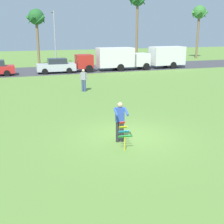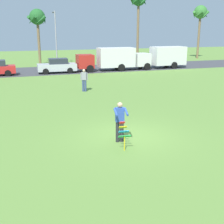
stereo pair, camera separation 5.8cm
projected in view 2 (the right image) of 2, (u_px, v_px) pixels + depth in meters
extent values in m
plane|color=olive|center=(129.00, 137.00, 13.28)|extent=(120.00, 120.00, 0.00)
cube|color=#424247|center=(52.00, 70.00, 35.04)|extent=(120.00, 8.00, 0.01)
cylinder|color=#26262B|center=(122.00, 131.00, 12.60)|extent=(0.16, 0.16, 0.90)
cylinder|color=#26262B|center=(118.00, 132.00, 12.57)|extent=(0.16, 0.16, 0.90)
cube|color=#2D4CA5|center=(120.00, 115.00, 12.39)|extent=(0.39, 0.28, 0.60)
sphere|color=tan|center=(120.00, 105.00, 12.27)|extent=(0.22, 0.22, 0.22)
cylinder|color=#2D4CA5|center=(126.00, 112.00, 12.14)|extent=(0.19, 0.59, 0.24)
cylinder|color=#2D4CA5|center=(116.00, 112.00, 12.07)|extent=(0.19, 0.59, 0.24)
cube|color=red|center=(122.00, 123.00, 11.95)|extent=(0.24, 0.17, 0.12)
cube|color=yellow|center=(123.00, 127.00, 11.83)|extent=(0.34, 0.19, 0.12)
cube|color=#1E99D8|center=(124.00, 132.00, 11.71)|extent=(0.43, 0.20, 0.12)
cube|color=green|center=(125.00, 136.00, 11.60)|extent=(0.53, 0.22, 0.12)
cylinder|color=yellow|center=(124.00, 143.00, 11.68)|extent=(0.04, 0.04, 0.60)
cylinder|color=black|center=(8.00, 73.00, 30.49)|extent=(0.64, 0.23, 0.64)
cylinder|color=black|center=(8.00, 71.00, 31.96)|extent=(0.64, 0.23, 0.64)
cube|color=silver|center=(57.00, 67.00, 32.75)|extent=(4.25, 1.84, 0.76)
cube|color=#282D38|center=(58.00, 61.00, 32.61)|extent=(2.06, 1.46, 0.60)
cylinder|color=black|center=(46.00, 72.00, 31.72)|extent=(0.65, 0.24, 0.64)
cylinder|color=black|center=(44.00, 70.00, 33.21)|extent=(0.65, 0.24, 0.64)
cylinder|color=black|center=(70.00, 71.00, 32.46)|extent=(0.65, 0.24, 0.64)
cylinder|color=black|center=(68.00, 69.00, 33.95)|extent=(0.65, 0.24, 0.64)
cube|color=#B2231E|center=(85.00, 61.00, 33.68)|extent=(1.85, 1.94, 1.50)
cube|color=silver|center=(116.00, 57.00, 34.67)|extent=(4.25, 2.10, 2.20)
cylinder|color=black|center=(90.00, 69.00, 33.14)|extent=(0.85, 0.30, 0.84)
cylinder|color=black|center=(86.00, 67.00, 34.83)|extent=(0.85, 0.30, 0.84)
cylinder|color=black|center=(121.00, 68.00, 34.22)|extent=(0.85, 0.30, 0.84)
cylinder|color=black|center=(116.00, 66.00, 35.91)|extent=(0.85, 0.30, 0.84)
cube|color=silver|center=(141.00, 60.00, 35.70)|extent=(1.86, 1.96, 1.50)
cube|color=silver|center=(168.00, 56.00, 36.88)|extent=(4.26, 2.14, 2.20)
cylinder|color=black|center=(147.00, 67.00, 35.19)|extent=(0.85, 0.31, 0.84)
cylinder|color=black|center=(140.00, 65.00, 36.85)|extent=(0.85, 0.31, 0.84)
cylinder|color=black|center=(174.00, 65.00, 36.47)|extent=(0.85, 0.31, 0.84)
cylinder|color=black|center=(166.00, 64.00, 38.12)|extent=(0.85, 0.31, 0.84)
cylinder|color=brown|center=(39.00, 42.00, 40.74)|extent=(0.36, 0.36, 6.10)
sphere|color=#236028|center=(37.00, 17.00, 39.87)|extent=(2.10, 2.10, 2.10)
cone|color=#236028|center=(45.00, 20.00, 40.29)|extent=(0.44, 1.56, 1.28)
cone|color=#236028|center=(39.00, 21.00, 40.91)|extent=(1.62, 0.90, 1.28)
cone|color=#236028|center=(31.00, 20.00, 40.26)|extent=(1.27, 1.52, 1.28)
cone|color=#236028|center=(32.00, 20.00, 39.24)|extent=(1.27, 1.52, 1.28)
cone|color=#236028|center=(40.00, 20.00, 39.26)|extent=(1.62, 0.90, 1.28)
cylinder|color=brown|center=(138.00, 31.00, 44.53)|extent=(0.36, 0.36, 8.82)
cone|color=#236028|center=(144.00, 2.00, 43.72)|extent=(0.44, 1.56, 1.28)
cone|color=#236028|center=(138.00, 2.00, 44.34)|extent=(1.62, 0.90, 1.28)
cone|color=#236028|center=(132.00, 2.00, 43.69)|extent=(1.27, 1.52, 1.28)
cone|color=#236028|center=(135.00, 1.00, 42.67)|extent=(1.27, 1.52, 1.28)
cone|color=#236028|center=(143.00, 1.00, 42.69)|extent=(1.62, 0.90, 1.28)
cylinder|color=brown|center=(199.00, 36.00, 48.81)|extent=(0.36, 0.36, 7.20)
sphere|color=#387A33|center=(201.00, 12.00, 47.79)|extent=(2.10, 2.10, 2.10)
cone|color=#387A33|center=(205.00, 15.00, 48.21)|extent=(0.44, 1.56, 1.28)
cone|color=#387A33|center=(199.00, 15.00, 48.83)|extent=(1.62, 0.90, 1.28)
cone|color=#387A33|center=(194.00, 15.00, 48.18)|extent=(1.27, 1.52, 1.28)
cone|color=#387A33|center=(198.00, 15.00, 47.16)|extent=(1.27, 1.52, 1.28)
cone|color=#387A33|center=(205.00, 15.00, 47.18)|extent=(1.62, 0.90, 1.28)
cylinder|color=#9E9EA3|center=(56.00, 39.00, 39.11)|extent=(0.16, 0.16, 7.00)
cylinder|color=#9E9EA3|center=(54.00, 12.00, 38.84)|extent=(0.10, 1.40, 0.10)
cube|color=#4C4C51|center=(53.00, 12.00, 39.44)|extent=(0.24, 0.44, 0.16)
cylinder|color=#384772|center=(83.00, 86.00, 22.96)|extent=(0.16, 0.16, 0.90)
cylinder|color=#384772|center=(85.00, 86.00, 22.94)|extent=(0.16, 0.16, 0.90)
cube|color=gray|center=(84.00, 76.00, 22.75)|extent=(0.42, 0.36, 0.60)
sphere|color=beige|center=(84.00, 71.00, 22.64)|extent=(0.22, 0.22, 0.22)
cylinder|color=gray|center=(81.00, 76.00, 22.79)|extent=(0.09, 0.09, 0.58)
cylinder|color=gray|center=(87.00, 77.00, 22.73)|extent=(0.09, 0.09, 0.58)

